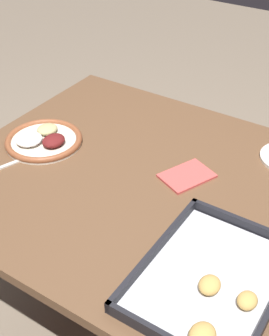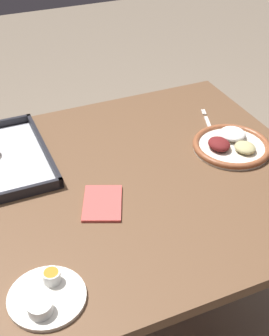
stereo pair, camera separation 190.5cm
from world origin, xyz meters
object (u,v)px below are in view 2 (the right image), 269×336
object	(u,v)px
fork	(209,125)
saucer_plate	(46,296)
napkin	(102,203)
dinner_plate	(231,145)

from	to	relation	value
fork	saucer_plate	distance (m)	0.85
saucer_plate	napkin	xyz separation A→B (m)	(0.25, -0.22, -0.01)
dinner_plate	napkin	xyz separation A→B (m)	(-0.09, 0.47, -0.01)
napkin	saucer_plate	bearing A→B (deg)	138.50
dinner_plate	fork	xyz separation A→B (m)	(0.15, -0.01, -0.01)
dinner_plate	saucer_plate	size ratio (longest dim) A/B	1.43
fork	saucer_plate	xyz separation A→B (m)	(-0.49, 0.70, 0.01)
saucer_plate	fork	bearing A→B (deg)	-54.84
fork	napkin	distance (m)	0.53
dinner_plate	fork	world-z (taller)	dinner_plate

